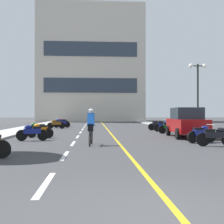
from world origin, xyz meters
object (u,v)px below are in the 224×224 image
Objects in this scene: motorcycle_6 at (37,129)px; motorcycle_12 at (60,122)px; motorcycle_7 at (170,127)px; motorcycle_5 at (40,130)px; motorcycle_8 at (164,126)px; parked_car_near at (187,122)px; motorcycle_2 at (216,136)px; motorcycle_3 at (202,133)px; motorcycle_10 at (56,124)px; motorcycle_13 at (62,122)px; motorcycle_9 at (158,125)px; motorcycle_11 at (62,123)px; cyclist_rider at (91,126)px; street_lamp_mid at (198,82)px; motorcycle_4 at (32,132)px.

motorcycle_12 is (-0.04, 12.46, 0.00)m from motorcycle_6.
motorcycle_5 is at bearing -160.11° from motorcycle_7.
parked_car_near is at bearing -89.59° from motorcycle_8.
motorcycle_7 is at bearing 92.92° from parked_car_near.
motorcycle_2 and motorcycle_8 have the same top height.
motorcycle_5 is at bearing 159.30° from motorcycle_3.
motorcycle_2 is 17.57m from motorcycle_10.
motorcycle_3 is 8.58m from motorcycle_8.
motorcycle_7 is 15.49m from motorcycle_13.
motorcycle_6 and motorcycle_9 have the same top height.
motorcycle_5 is 0.97× the size of motorcycle_12.
motorcycle_6 is (-9.05, 4.69, 0.00)m from motorcycle_3.
motorcycle_8 is (9.28, 3.89, 0.00)m from motorcycle_6.
motorcycle_5 is 12.17m from motorcycle_11.
motorcycle_10 is 0.94× the size of cyclist_rider.
street_lamp_mid is at bearing 15.76° from motorcycle_6.
parked_car_near is 2.53× the size of motorcycle_12.
parked_car_near is at bearing -0.41° from motorcycle_5.
motorcycle_5 is 0.97× the size of motorcycle_6.
motorcycle_8 is (0.23, 8.58, 0.00)m from motorcycle_3.
motorcycle_3 is at bearing 6.84° from cyclist_rider.
motorcycle_7 is at bearing 51.38° from cyclist_rider.
parked_car_near is 16.81m from motorcycle_12.
street_lamp_mid is 2.98× the size of cyclist_rider.
parked_car_near is 2.60× the size of motorcycle_3.
motorcycle_10 is 1.97m from motorcycle_11.
motorcycle_3 is (-0.27, -3.19, -0.44)m from parked_car_near.
street_lamp_mid is at bearing -32.87° from motorcycle_11.
street_lamp_mid is at bearing 29.21° from motorcycle_4.
motorcycle_11 is (-0.06, 12.17, 0.00)m from motorcycle_5.
motorcycle_13 is at bearing 96.13° from motorcycle_11.
motorcycle_11 is at bearing 119.36° from motorcycle_3.
parked_car_near is at bearing -59.32° from motorcycle_13.
street_lamp_mid is 3.09× the size of motorcycle_9.
motorcycle_9 and motorcycle_13 have the same top height.
motorcycle_7 and motorcycle_13 have the same top height.
motorcycle_10 is (-9.03, 15.08, 0.00)m from motorcycle_2.
motorcycle_3 is 0.97× the size of motorcycle_9.
parked_car_near is 2.52× the size of motorcycle_7.
motorcycle_7 is 1.04× the size of motorcycle_13.
motorcycle_13 is (-0.37, 3.48, 0.00)m from motorcycle_11.
motorcycle_13 is (-11.83, 10.89, -3.49)m from street_lamp_mid.
motorcycle_9 is at bearing -29.84° from motorcycle_11.
motorcycle_4 is (-8.72, 1.60, 0.00)m from motorcycle_3.
parked_car_near reaches higher than motorcycle_10.
motorcycle_7 and motorcycle_12 have the same top height.
motorcycle_6 and motorcycle_11 have the same top height.
motorcycle_4 is at bearing -88.91° from motorcycle_13.
motorcycle_3 is 6.42m from motorcycle_7.
motorcycle_6 is at bearing 95.92° from motorcycle_4.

